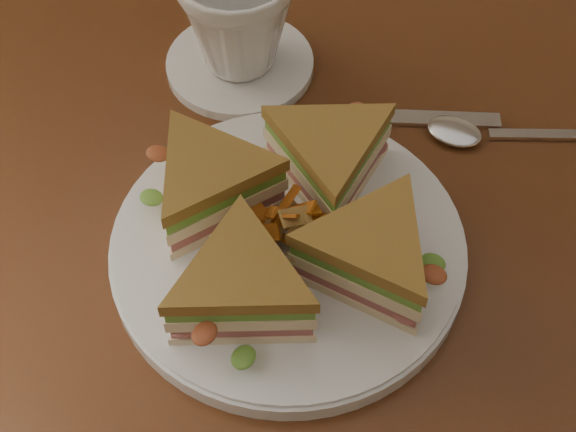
{
  "coord_description": "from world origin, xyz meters",
  "views": [
    {
      "loc": [
        0.11,
        -0.39,
        1.27
      ],
      "look_at": [
        -0.03,
        -0.08,
        0.8
      ],
      "focal_mm": 50.0,
      "sensor_mm": 36.0,
      "label": 1
    }
  ],
  "objects_px": {
    "plate": "(288,248)",
    "saucer": "(240,64)",
    "table": "(357,263)",
    "spoon": "(481,133)",
    "coffee_cup": "(237,19)",
    "sandwich_wedges": "(288,220)",
    "knife": "(369,117)"
  },
  "relations": [
    {
      "from": "table",
      "to": "sandwich_wedges",
      "type": "distance_m",
      "value": 0.17
    },
    {
      "from": "table",
      "to": "knife",
      "type": "bearing_deg",
      "value": 109.61
    },
    {
      "from": "sandwich_wedges",
      "to": "knife",
      "type": "relative_size",
      "value": 1.27
    },
    {
      "from": "spoon",
      "to": "knife",
      "type": "bearing_deg",
      "value": 168.64
    },
    {
      "from": "coffee_cup",
      "to": "table",
      "type": "bearing_deg",
      "value": -50.94
    },
    {
      "from": "sandwich_wedges",
      "to": "saucer",
      "type": "relative_size",
      "value": 1.91
    },
    {
      "from": "knife",
      "to": "coffee_cup",
      "type": "distance_m",
      "value": 0.14
    },
    {
      "from": "table",
      "to": "spoon",
      "type": "xyz_separation_m",
      "value": [
        0.07,
        0.1,
        0.1
      ]
    },
    {
      "from": "knife",
      "to": "coffee_cup",
      "type": "height_order",
      "value": "coffee_cup"
    },
    {
      "from": "plate",
      "to": "coffee_cup",
      "type": "relative_size",
      "value": 2.65
    },
    {
      "from": "table",
      "to": "sandwich_wedges",
      "type": "bearing_deg",
      "value": -114.37
    },
    {
      "from": "sandwich_wedges",
      "to": "coffee_cup",
      "type": "height_order",
      "value": "coffee_cup"
    },
    {
      "from": "plate",
      "to": "sandwich_wedges",
      "type": "bearing_deg",
      "value": 116.57
    },
    {
      "from": "plate",
      "to": "spoon",
      "type": "bearing_deg",
      "value": 60.83
    },
    {
      "from": "spoon",
      "to": "knife",
      "type": "relative_size",
      "value": 0.84
    },
    {
      "from": "knife",
      "to": "sandwich_wedges",
      "type": "bearing_deg",
      "value": -113.59
    },
    {
      "from": "table",
      "to": "spoon",
      "type": "bearing_deg",
      "value": 57.53
    },
    {
      "from": "knife",
      "to": "spoon",
      "type": "bearing_deg",
      "value": -9.42
    },
    {
      "from": "table",
      "to": "coffee_cup",
      "type": "bearing_deg",
      "value": 150.06
    },
    {
      "from": "table",
      "to": "saucer",
      "type": "distance_m",
      "value": 0.21
    },
    {
      "from": "table",
      "to": "coffee_cup",
      "type": "relative_size",
      "value": 11.72
    },
    {
      "from": "sandwich_wedges",
      "to": "coffee_cup",
      "type": "relative_size",
      "value": 2.53
    },
    {
      "from": "table",
      "to": "sandwich_wedges",
      "type": "xyz_separation_m",
      "value": [
        -0.03,
        -0.08,
        0.14
      ]
    },
    {
      "from": "saucer",
      "to": "coffee_cup",
      "type": "xyz_separation_m",
      "value": [
        0.0,
        0.0,
        0.05
      ]
    },
    {
      "from": "plate",
      "to": "saucer",
      "type": "bearing_deg",
      "value": 126.65
    },
    {
      "from": "sandwich_wedges",
      "to": "knife",
      "type": "xyz_separation_m",
      "value": [
        0.01,
        0.16,
        -0.04
      ]
    },
    {
      "from": "sandwich_wedges",
      "to": "coffee_cup",
      "type": "distance_m",
      "value": 0.21
    },
    {
      "from": "table",
      "to": "plate",
      "type": "distance_m",
      "value": 0.14
    },
    {
      "from": "table",
      "to": "spoon",
      "type": "distance_m",
      "value": 0.16
    },
    {
      "from": "saucer",
      "to": "coffee_cup",
      "type": "distance_m",
      "value": 0.05
    },
    {
      "from": "saucer",
      "to": "coffee_cup",
      "type": "relative_size",
      "value": 1.33
    },
    {
      "from": "plate",
      "to": "knife",
      "type": "relative_size",
      "value": 1.33
    }
  ]
}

